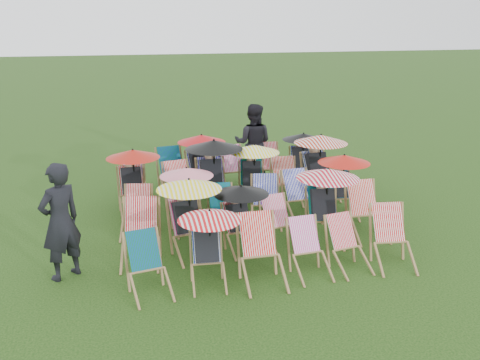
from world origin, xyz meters
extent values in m
plane|color=black|center=(0.00, 0.00, 0.00)|extent=(100.00, 100.00, 0.00)
cube|color=#096026|center=(-2.09, -2.06, 0.61)|extent=(0.52, 0.42, 0.55)
cube|color=#0827AC|center=(-1.13, -1.99, 0.57)|extent=(0.45, 0.34, 0.51)
cube|color=black|center=(-1.13, -2.04, 0.56)|extent=(0.38, 0.39, 0.53)
sphere|color=tan|center=(-1.13, -1.95, 0.84)|extent=(0.19, 0.19, 0.19)
cylinder|color=black|center=(-1.08, -2.08, 0.80)|extent=(0.03, 0.03, 0.62)
cone|color=red|center=(-1.08, -2.08, 1.08)|extent=(0.98, 0.98, 0.15)
cube|color=red|center=(-0.32, -2.05, 0.70)|extent=(0.53, 0.39, 0.63)
cube|color=#EF2FA1|center=(0.47, -2.01, 0.59)|extent=(0.47, 0.36, 0.53)
cube|color=red|center=(1.13, -1.98, 0.58)|extent=(0.49, 0.40, 0.52)
cube|color=red|center=(1.97, -1.99, 0.66)|extent=(0.54, 0.43, 0.59)
cube|color=red|center=(-2.05, -0.90, 0.70)|extent=(0.58, 0.46, 0.63)
cube|color=#E62E80|center=(-1.31, -0.87, 0.65)|extent=(0.55, 0.45, 0.58)
cube|color=black|center=(-1.30, -0.92, 0.65)|extent=(0.48, 0.49, 0.61)
sphere|color=tan|center=(-1.32, -0.82, 0.96)|extent=(0.21, 0.21, 0.21)
cylinder|color=black|center=(-1.23, -0.95, 0.91)|extent=(0.03, 0.03, 0.71)
cone|color=#FDEA0D|center=(-1.23, -0.95, 1.24)|extent=(1.12, 1.12, 0.17)
cube|color=red|center=(-0.40, -0.91, 0.56)|extent=(0.47, 0.37, 0.51)
cube|color=black|center=(-0.39, -0.95, 0.56)|extent=(0.40, 0.41, 0.53)
sphere|color=tan|center=(-0.40, -0.86, 0.84)|extent=(0.19, 0.19, 0.19)
cylinder|color=black|center=(-0.33, -0.98, 0.80)|extent=(0.03, 0.03, 0.62)
cone|color=black|center=(-0.33, -0.98, 1.08)|extent=(0.97, 0.97, 0.15)
cube|color=#FF3370|center=(0.32, -0.88, 0.60)|extent=(0.51, 0.41, 0.54)
cube|color=#0A723B|center=(1.23, -0.85, 0.66)|extent=(0.55, 0.44, 0.59)
cube|color=black|center=(1.22, -0.90, 0.66)|extent=(0.48, 0.49, 0.62)
sphere|color=tan|center=(1.24, -0.80, 0.98)|extent=(0.22, 0.22, 0.22)
cylinder|color=black|center=(1.28, -0.95, 0.93)|extent=(0.03, 0.03, 0.72)
cone|color=red|center=(1.28, -0.95, 1.26)|extent=(1.14, 1.14, 0.18)
cube|color=red|center=(2.07, -0.77, 0.68)|extent=(0.53, 0.39, 0.61)
cube|color=#C5060A|center=(-2.05, 0.29, 0.61)|extent=(0.52, 0.43, 0.55)
cube|color=#EC0808|center=(-1.19, 0.25, 0.59)|extent=(0.48, 0.37, 0.53)
cube|color=black|center=(-1.18, 0.20, 0.59)|extent=(0.41, 0.42, 0.56)
sphere|color=tan|center=(-1.19, 0.30, 0.88)|extent=(0.20, 0.20, 0.20)
cylinder|color=black|center=(-1.12, 0.17, 0.84)|extent=(0.03, 0.03, 0.65)
cone|color=pink|center=(-1.12, 0.17, 1.13)|extent=(1.02, 1.02, 0.16)
cube|color=#0A6C3D|center=(-0.47, 0.22, 0.56)|extent=(0.45, 0.35, 0.51)
cube|color=#0811A9|center=(0.46, 0.25, 0.64)|extent=(0.54, 0.45, 0.57)
cube|color=#0809AC|center=(1.15, 0.37, 0.66)|extent=(0.53, 0.41, 0.59)
cube|color=#0A6B37|center=(2.06, 0.31, 0.62)|extent=(0.49, 0.38, 0.55)
cube|color=black|center=(2.06, 0.26, 0.61)|extent=(0.42, 0.43, 0.58)
sphere|color=tan|center=(2.07, 0.36, 0.92)|extent=(0.20, 0.20, 0.20)
cylinder|color=black|center=(2.11, 0.22, 0.87)|extent=(0.03, 0.03, 0.68)
cone|color=#B8150A|center=(2.11, 0.22, 1.18)|extent=(1.06, 1.06, 0.16)
cube|color=red|center=(-2.13, 1.51, 0.64)|extent=(0.50, 0.38, 0.58)
cube|color=black|center=(-2.13, 1.46, 0.64)|extent=(0.43, 0.44, 0.61)
sphere|color=tan|center=(-2.13, 1.56, 0.96)|extent=(0.21, 0.21, 0.21)
cylinder|color=black|center=(-2.07, 1.43, 0.91)|extent=(0.03, 0.03, 0.71)
cone|color=#AB1609|center=(-2.07, 1.43, 1.23)|extent=(1.11, 1.11, 0.17)
cube|color=red|center=(-1.15, 1.53, 0.67)|extent=(0.57, 0.46, 0.60)
cube|color=#0D08AF|center=(-0.44, 1.42, 0.71)|extent=(0.55, 0.41, 0.64)
cube|color=black|center=(-0.44, 1.36, 0.71)|extent=(0.46, 0.48, 0.67)
sphere|color=tan|center=(-0.44, 1.48, 1.06)|extent=(0.23, 0.23, 0.23)
cylinder|color=black|center=(-0.38, 1.32, 1.01)|extent=(0.03, 0.03, 0.78)
cone|color=black|center=(-0.38, 1.32, 1.36)|extent=(1.23, 1.23, 0.19)
cube|color=#0A6E2A|center=(0.48, 1.46, 0.63)|extent=(0.53, 0.43, 0.57)
cube|color=black|center=(0.47, 1.41, 0.63)|extent=(0.46, 0.48, 0.59)
sphere|color=tan|center=(0.49, 1.51, 0.94)|extent=(0.21, 0.21, 0.21)
cylinder|color=black|center=(0.53, 1.36, 0.89)|extent=(0.03, 0.03, 0.70)
cone|color=yellow|center=(0.53, 1.36, 1.21)|extent=(1.09, 1.09, 0.17)
cube|color=red|center=(1.22, 1.41, 0.65)|extent=(0.51, 0.39, 0.59)
cube|color=#071A97|center=(2.00, 1.51, 0.70)|extent=(0.56, 0.44, 0.62)
cube|color=black|center=(2.01, 1.45, 0.69)|extent=(0.49, 0.50, 0.65)
sphere|color=tan|center=(1.99, 1.56, 1.04)|extent=(0.23, 0.23, 0.23)
cylinder|color=black|center=(2.08, 1.42, 0.98)|extent=(0.03, 0.03, 0.77)
cone|color=red|center=(2.08, 1.42, 1.33)|extent=(1.20, 1.20, 0.19)
cube|color=#06218F|center=(-2.05, 2.50, 0.59)|extent=(0.47, 0.36, 0.53)
cube|color=#096139|center=(-1.18, 2.67, 0.70)|extent=(0.58, 0.47, 0.63)
cube|color=#0808A9|center=(-0.53, 2.57, 0.65)|extent=(0.55, 0.45, 0.58)
cube|color=black|center=(-0.52, 2.52, 0.65)|extent=(0.48, 0.49, 0.61)
sphere|color=tan|center=(-0.54, 2.62, 0.97)|extent=(0.21, 0.21, 0.21)
cylinder|color=black|center=(-0.45, 2.49, 0.92)|extent=(0.03, 0.03, 0.71)
cone|color=#B90A0E|center=(-0.45, 2.49, 1.24)|extent=(1.12, 1.12, 0.17)
cube|color=#E12D8D|center=(0.29, 2.65, 0.68)|extent=(0.55, 0.43, 0.61)
cube|color=red|center=(1.19, 2.64, 0.69)|extent=(0.54, 0.41, 0.62)
cube|color=#0813A8|center=(2.04, 2.65, 0.60)|extent=(0.51, 0.41, 0.54)
cube|color=black|center=(2.03, 2.60, 0.60)|extent=(0.44, 0.45, 0.56)
sphere|color=tan|center=(2.05, 2.69, 0.89)|extent=(0.20, 0.20, 0.20)
cylinder|color=black|center=(2.08, 2.55, 0.84)|extent=(0.03, 0.03, 0.66)
cone|color=black|center=(2.08, 2.55, 1.14)|extent=(1.03, 1.03, 0.16)
imported|color=black|center=(-3.30, -1.44, 0.94)|extent=(0.82, 0.77, 1.88)
imported|color=black|center=(0.89, 2.88, 0.97)|extent=(1.16, 1.05, 1.94)
camera|label=1|loc=(-2.37, -9.53, 3.97)|focal=40.00mm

